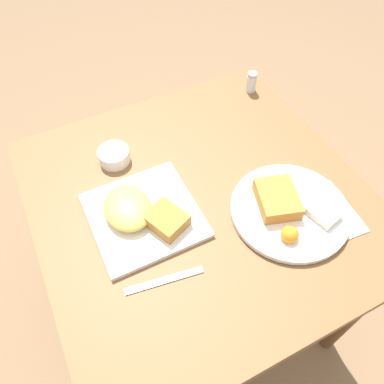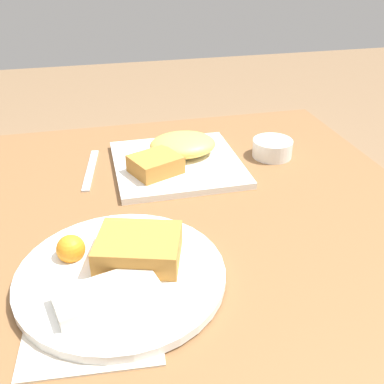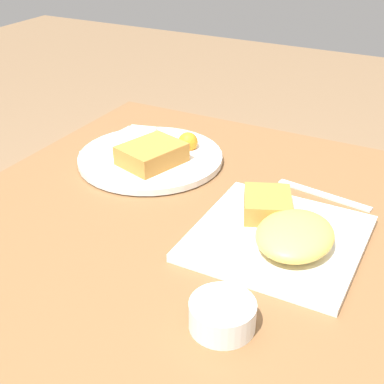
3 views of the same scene
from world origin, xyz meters
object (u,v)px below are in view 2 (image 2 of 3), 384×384
sauce_ramekin (272,148)px  butter_knife (91,170)px  plate_square_near (177,156)px  plate_oval_far (122,269)px

sauce_ramekin → butter_knife: (0.41, -0.02, -0.02)m
sauce_ramekin → butter_knife: size_ratio=0.48×
plate_square_near → plate_oval_far: plate_square_near is taller
plate_square_near → butter_knife: plate_square_near is taller
plate_oval_far → sauce_ramekin: plate_oval_far is taller
plate_oval_far → sauce_ramekin: (-0.38, -0.34, 0.00)m
plate_oval_far → butter_knife: size_ratio=1.64×
plate_square_near → sauce_ramekin: plate_square_near is taller
sauce_ramekin → butter_knife: 0.41m
sauce_ramekin → butter_knife: bearing=-3.3°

